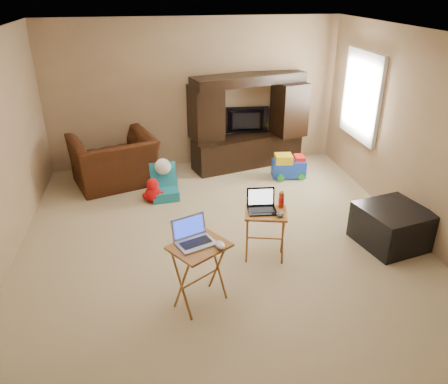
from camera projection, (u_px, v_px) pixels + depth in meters
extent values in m
plane|color=#CEB78E|center=(221.00, 242.00, 5.56)|extent=(5.50, 5.50, 0.00)
plane|color=silver|center=(221.00, 35.00, 4.47)|extent=(5.50, 5.50, 0.00)
plane|color=tan|center=(194.00, 94.00, 7.45)|extent=(5.00, 0.00, 5.00)
plane|color=tan|center=(299.00, 309.00, 2.58)|extent=(5.00, 0.00, 5.00)
plane|color=tan|center=(419.00, 137.00, 5.41)|extent=(0.00, 5.50, 5.50)
plane|color=white|center=(363.00, 96.00, 6.71)|extent=(0.00, 1.20, 1.20)
cube|color=white|center=(361.00, 96.00, 6.71)|extent=(0.06, 1.14, 1.34)
cube|color=black|center=(248.00, 122.00, 7.54)|extent=(2.03, 0.98, 1.61)
imported|color=black|center=(246.00, 121.00, 7.68)|extent=(0.82, 0.17, 0.47)
imported|color=#411E0E|center=(114.00, 161.00, 6.97)|extent=(1.52, 1.42, 0.80)
cube|color=black|center=(392.00, 226.00, 5.43)|extent=(0.90, 0.90, 0.49)
cube|color=#9D6426|center=(200.00, 275.00, 4.36)|extent=(0.68, 0.65, 0.69)
cube|color=#AB6729|center=(265.00, 235.00, 5.11)|extent=(0.55, 0.48, 0.62)
cube|color=#A7A8AC|center=(196.00, 233.00, 4.18)|extent=(0.45, 0.41, 0.24)
cube|color=black|center=(262.00, 202.00, 4.94)|extent=(0.35, 0.30, 0.24)
ellipsoid|color=silver|center=(220.00, 245.00, 4.16)|extent=(0.11, 0.15, 0.06)
ellipsoid|color=#3C3B40|center=(280.00, 214.00, 4.88)|extent=(0.12, 0.14, 0.05)
cylinder|color=#B5270B|center=(281.00, 200.00, 5.04)|extent=(0.06, 0.06, 0.19)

